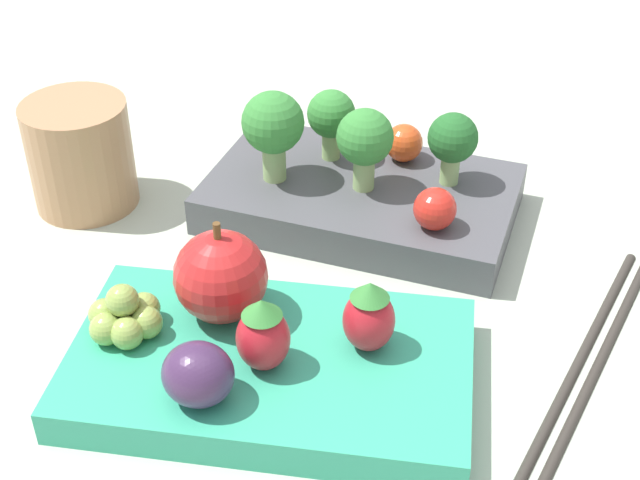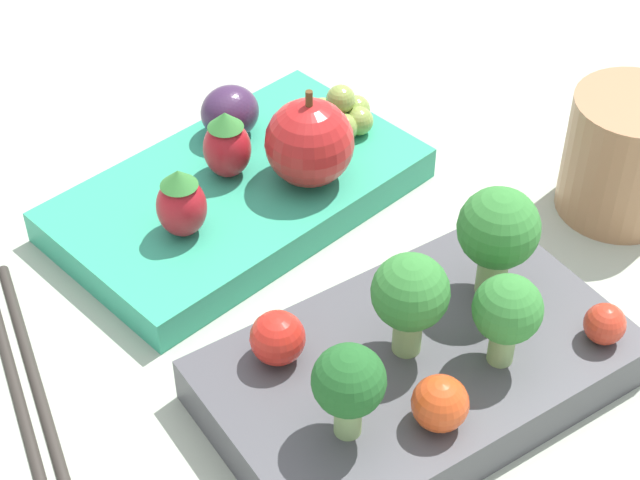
{
  "view_description": "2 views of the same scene",
  "coord_description": "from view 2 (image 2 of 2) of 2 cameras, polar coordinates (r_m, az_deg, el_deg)",
  "views": [
    {
      "loc": [
        0.12,
        -0.41,
        0.34
      ],
      "look_at": [
        0.0,
        -0.0,
        0.04
      ],
      "focal_mm": 50.0,
      "sensor_mm": 36.0,
      "label": 1
    },
    {
      "loc": [
        0.26,
        0.33,
        0.41
      ],
      "look_at": [
        0.0,
        -0.0,
        0.04
      ],
      "focal_mm": 60.0,
      "sensor_mm": 36.0,
      "label": 2
    }
  ],
  "objects": [
    {
      "name": "chopsticks_pair",
      "position": [
        0.54,
        -15.16,
        -8.46
      ],
      "size": [
        0.07,
        0.21,
        0.01
      ],
      "color": "#332D28",
      "rests_on": "ground_plane"
    },
    {
      "name": "broccoli_floret_2",
      "position": [
        0.46,
        1.55,
        -7.67
      ],
      "size": [
        0.03,
        0.03,
        0.05
      ],
      "color": "#93B770",
      "rests_on": "bento_box_savoury"
    },
    {
      "name": "drinking_cup",
      "position": [
        0.64,
        15.99,
        4.34
      ],
      "size": [
        0.07,
        0.07,
        0.08
      ],
      "color": "tan",
      "rests_on": "ground_plane"
    },
    {
      "name": "broccoli_floret_1",
      "position": [
        0.5,
        9.95,
        -3.8
      ],
      "size": [
        0.03,
        0.03,
        0.05
      ],
      "color": "#93B770",
      "rests_on": "bento_box_savoury"
    },
    {
      "name": "cherry_tomato_0",
      "position": [
        0.53,
        14.95,
        -4.35
      ],
      "size": [
        0.02,
        0.02,
        0.02
      ],
      "color": "red",
      "rests_on": "bento_box_savoury"
    },
    {
      "name": "plum",
      "position": [
        0.65,
        -4.83,
        6.81
      ],
      "size": [
        0.04,
        0.03,
        0.03
      ],
      "color": "#42284C",
      "rests_on": "bento_box_fruit"
    },
    {
      "name": "broccoli_floret_3",
      "position": [
        0.49,
        4.83,
        -2.96
      ],
      "size": [
        0.04,
        0.04,
        0.06
      ],
      "color": "#93B770",
      "rests_on": "bento_box_savoury"
    },
    {
      "name": "strawberry_1",
      "position": [
        0.58,
        -7.42,
        1.97
      ],
      "size": [
        0.03,
        0.03,
        0.04
      ],
      "color": "red",
      "rests_on": "bento_box_fruit"
    },
    {
      "name": "bento_box_fruit",
      "position": [
        0.63,
        -4.31,
        2.5
      ],
      "size": [
        0.23,
        0.15,
        0.02
      ],
      "color": "#33A87F",
      "rests_on": "ground_plane"
    },
    {
      "name": "grape_cluster",
      "position": [
        0.66,
        1.1,
        6.74
      ],
      "size": [
        0.04,
        0.04,
        0.03
      ],
      "color": "#8EA84C",
      "rests_on": "bento_box_fruit"
    },
    {
      "name": "bento_box_savoury",
      "position": [
        0.53,
        5.18,
        -6.97
      ],
      "size": [
        0.21,
        0.13,
        0.03
      ],
      "color": "#4C4C51",
      "rests_on": "ground_plane"
    },
    {
      "name": "apple",
      "position": [
        0.61,
        -0.57,
        5.21
      ],
      "size": [
        0.05,
        0.05,
        0.06
      ],
      "color": "red",
      "rests_on": "bento_box_fruit"
    },
    {
      "name": "cherry_tomato_1",
      "position": [
        0.51,
        -2.28,
        -5.25
      ],
      "size": [
        0.03,
        0.03,
        0.03
      ],
      "color": "red",
      "rests_on": "bento_box_savoury"
    },
    {
      "name": "strawberry_0",
      "position": [
        0.62,
        -5.03,
        5.06
      ],
      "size": [
        0.03,
        0.03,
        0.04
      ],
      "color": "red",
      "rests_on": "bento_box_fruit"
    },
    {
      "name": "broccoli_floret_0",
      "position": [
        0.53,
        9.48,
        0.44
      ],
      "size": [
        0.04,
        0.04,
        0.06
      ],
      "color": "#93B770",
      "rests_on": "bento_box_savoury"
    },
    {
      "name": "ground_plane",
      "position": [
        0.59,
        0.29,
        -2.53
      ],
      "size": [
        4.0,
        4.0,
        0.0
      ],
      "primitive_type": "plane",
      "color": "#ADB7A3"
    },
    {
      "name": "cherry_tomato_2",
      "position": [
        0.48,
        6.43,
        -8.66
      ],
      "size": [
        0.03,
        0.03,
        0.03
      ],
      "color": "#DB4C1E",
      "rests_on": "bento_box_savoury"
    }
  ]
}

